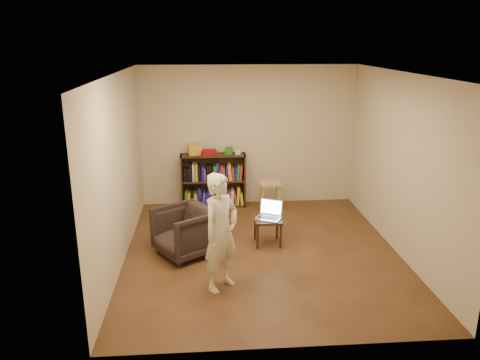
{
  "coord_description": "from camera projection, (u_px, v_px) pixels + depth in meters",
  "views": [
    {
      "loc": [
        -0.81,
        -6.3,
        3.05
      ],
      "look_at": [
        -0.3,
        0.35,
        1.02
      ],
      "focal_mm": 35.0,
      "sensor_mm": 36.0,
      "label": 1
    }
  ],
  "objects": [
    {
      "name": "box_green",
      "position": [
        229.0,
        151.0,
        8.61
      ],
      "size": [
        0.15,
        0.15,
        0.13
      ],
      "primitive_type": "cube",
      "rotation": [
        0.0,
        0.0,
        -0.2
      ],
      "color": "#27761F",
      "rests_on": "bookshelf"
    },
    {
      "name": "stool",
      "position": [
        270.0,
        187.0,
        8.53
      ],
      "size": [
        0.38,
        0.38,
        0.55
      ],
      "color": "tan",
      "rests_on": "floor"
    },
    {
      "name": "ceiling",
      "position": [
        265.0,
        73.0,
        6.2
      ],
      "size": [
        4.5,
        4.5,
        0.0
      ],
      "primitive_type": "plane",
      "color": "white",
      "rests_on": "wall_back"
    },
    {
      "name": "red_cloth",
      "position": [
        209.0,
        152.0,
        8.55
      ],
      "size": [
        0.31,
        0.25,
        0.09
      ],
      "primitive_type": "cube",
      "rotation": [
        0.0,
        0.0,
        0.2
      ],
      "color": "maroon",
      "rests_on": "bookshelf"
    },
    {
      "name": "bookshelf",
      "position": [
        213.0,
        183.0,
        8.77
      ],
      "size": [
        1.2,
        0.3,
        1.0
      ],
      "color": "black",
      "rests_on": "floor"
    },
    {
      "name": "box_yellow",
      "position": [
        195.0,
        149.0,
        8.57
      ],
      "size": [
        0.27,
        0.22,
        0.2
      ],
      "primitive_type": "cube",
      "rotation": [
        0.0,
        0.0,
        0.19
      ],
      "color": "gold",
      "rests_on": "bookshelf"
    },
    {
      "name": "floor",
      "position": [
        262.0,
        252.0,
        6.95
      ],
      "size": [
        4.5,
        4.5,
        0.0
      ],
      "primitive_type": "plane",
      "color": "#402614",
      "rests_on": "ground"
    },
    {
      "name": "armchair",
      "position": [
        185.0,
        232.0,
        6.79
      ],
      "size": [
        1.07,
        1.06,
        0.71
      ],
      "primitive_type": "imported",
      "rotation": [
        0.0,
        0.0,
        -0.99
      ],
      "color": "black",
      "rests_on": "floor"
    },
    {
      "name": "wall_left",
      "position": [
        119.0,
        171.0,
        6.43
      ],
      "size": [
        0.0,
        4.5,
        4.5
      ],
      "primitive_type": "plane",
      "rotation": [
        1.57,
        0.0,
        1.57
      ],
      "color": "beige",
      "rests_on": "floor"
    },
    {
      "name": "wall_right",
      "position": [
        401.0,
        165.0,
        6.72
      ],
      "size": [
        0.0,
        4.5,
        4.5
      ],
      "primitive_type": "plane",
      "rotation": [
        1.57,
        0.0,
        -1.57
      ],
      "color": "beige",
      "rests_on": "floor"
    },
    {
      "name": "wall_back",
      "position": [
        248.0,
        136.0,
        8.72
      ],
      "size": [
        4.0,
        0.0,
        4.0
      ],
      "primitive_type": "plane",
      "rotation": [
        1.57,
        0.0,
        0.0
      ],
      "color": "beige",
      "rests_on": "floor"
    },
    {
      "name": "box_white",
      "position": [
        238.0,
        152.0,
        8.6
      ],
      "size": [
        0.1,
        0.1,
        0.07
      ],
      "primitive_type": "cube",
      "rotation": [
        0.0,
        0.0,
        0.04
      ],
      "color": "silver",
      "rests_on": "bookshelf"
    },
    {
      "name": "side_table",
      "position": [
        268.0,
        223.0,
        7.14
      ],
      "size": [
        0.41,
        0.41,
        0.41
      ],
      "color": "black",
      "rests_on": "floor"
    },
    {
      "name": "laptop",
      "position": [
        269.0,
        214.0,
        7.14
      ],
      "size": [
        0.46,
        0.43,
        0.27
      ],
      "rotation": [
        0.0,
        0.0,
        -0.45
      ],
      "color": "#BAB9BE",
      "rests_on": "side_table"
    },
    {
      "name": "person",
      "position": [
        221.0,
        232.0,
        5.76
      ],
      "size": [
        0.64,
        0.64,
        1.51
      ],
      "primitive_type": "imported",
      "rotation": [
        0.0,
        0.0,
        0.79
      ],
      "color": "beige",
      "rests_on": "floor"
    }
  ]
}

